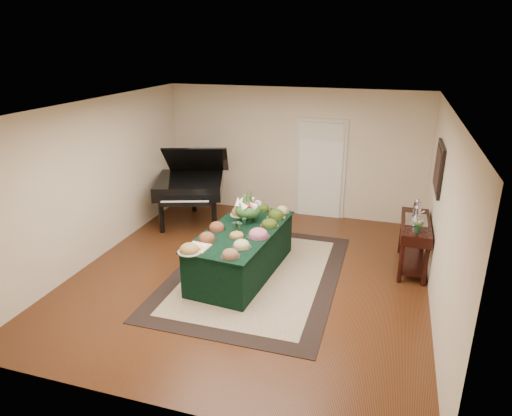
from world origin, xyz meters
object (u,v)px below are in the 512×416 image
(floral_centerpiece, at_px, (248,207))
(grand_piano, at_px, (190,184))
(buffet_table, at_px, (242,252))
(mahogany_sideboard, at_px, (415,232))

(floral_centerpiece, relative_size, grand_piano, 0.23)
(buffet_table, bearing_deg, mahogany_sideboard, 20.61)
(floral_centerpiece, distance_m, mahogany_sideboard, 2.76)
(buffet_table, height_order, mahogany_sideboard, mahogany_sideboard)
(mahogany_sideboard, bearing_deg, grand_piano, 169.41)
(floral_centerpiece, bearing_deg, grand_piano, 139.82)
(buffet_table, xyz_separation_m, mahogany_sideboard, (2.65, 1.00, 0.26))
(buffet_table, bearing_deg, floral_centerpiece, 92.92)
(buffet_table, relative_size, mahogany_sideboard, 1.74)
(grand_piano, xyz_separation_m, mahogany_sideboard, (4.37, -0.82, -0.17))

